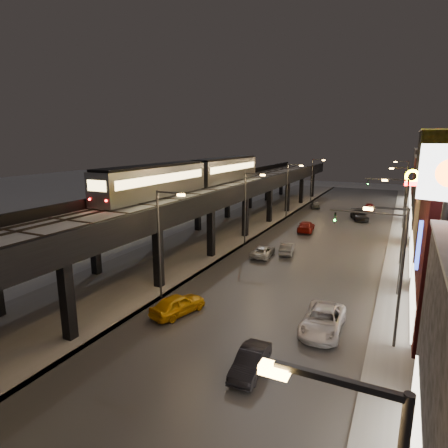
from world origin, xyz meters
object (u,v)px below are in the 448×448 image
at_px(car_mid_silver, 263,252).
at_px(car_mid_dark, 306,227).
at_px(sign_citgo, 446,204).
at_px(car_taxi, 178,305).
at_px(car_onc_silver, 250,362).
at_px(subway_train, 196,174).
at_px(car_onc_dark, 323,321).
at_px(car_near_white, 287,249).
at_px(car_onc_white, 359,216).
at_px(car_far_white, 315,205).
at_px(car_onc_red, 369,208).

relative_size(car_mid_silver, car_mid_dark, 0.86).
bearing_deg(car_mid_silver, sign_citgo, 125.80).
bearing_deg(car_taxi, car_onc_silver, 166.08).
bearing_deg(subway_train, car_taxi, -63.67).
bearing_deg(car_onc_silver, car_onc_dark, 64.52).
relative_size(car_near_white, car_onc_white, 0.75).
bearing_deg(car_mid_dark, car_near_white, 86.55).
distance_m(car_onc_silver, car_onc_dark, 7.03).
relative_size(car_far_white, car_onc_dark, 0.71).
bearing_deg(car_taxi, subway_train, -47.72).
bearing_deg(car_mid_silver, car_far_white, -92.64).
relative_size(car_near_white, car_mid_dark, 0.78).
height_order(car_mid_silver, car_onc_silver, car_onc_silver).
height_order(car_far_white, car_onc_white, car_onc_white).
relative_size(subway_train, car_mid_silver, 8.28).
distance_m(subway_train, car_mid_dark, 17.27).
height_order(car_mid_silver, car_mid_dark, car_mid_dark).
bearing_deg(car_onc_red, car_onc_dark, -88.35).
height_order(car_mid_dark, car_onc_red, car_mid_dark).
distance_m(car_taxi, car_near_white, 18.65).
distance_m(car_taxi, car_far_white, 49.64).
distance_m(subway_train, car_onc_red, 35.71).
bearing_deg(car_onc_silver, car_onc_white, 86.20).
height_order(subway_train, car_taxi, subway_train).
bearing_deg(car_onc_red, car_onc_silver, -91.35).
bearing_deg(subway_train, sign_citgo, -40.65).
relative_size(car_onc_dark, sign_citgo, 0.44).
relative_size(subway_train, car_onc_dark, 6.55).
relative_size(car_taxi, car_onc_dark, 0.82).
bearing_deg(car_far_white, car_mid_dark, 80.80).
xyz_separation_m(car_mid_silver, car_far_white, (-1.50, 33.46, 0.06)).
relative_size(subway_train, car_onc_red, 8.77).
xyz_separation_m(car_taxi, car_onc_red, (9.06, 50.37, -0.06)).
height_order(car_taxi, car_onc_red, car_taxi).
distance_m(car_taxi, car_mid_silver, 16.20).
relative_size(car_mid_silver, car_far_white, 1.12).
distance_m(car_mid_dark, car_onc_red, 21.54).
height_order(car_onc_white, car_onc_red, car_onc_white).
height_order(subway_train, car_mid_silver, subway_train).
bearing_deg(car_taxi, car_onc_red, -84.24).
relative_size(car_far_white, car_onc_silver, 0.98).
xyz_separation_m(car_mid_dark, sign_citgo, (13.90, -31.43, 9.14)).
height_order(car_near_white, car_onc_dark, car_onc_dark).
relative_size(car_taxi, car_onc_white, 0.86).
height_order(car_near_white, sign_citgo, sign_citgo).
relative_size(car_mid_silver, sign_citgo, 0.35).
bearing_deg(car_onc_silver, subway_train, 122.28).
bearing_deg(car_onc_red, car_onc_white, -94.31).
xyz_separation_m(car_near_white, car_mid_dark, (-0.61, 11.48, 0.09)).
xyz_separation_m(car_onc_dark, car_onc_red, (-1.24, 48.24, -0.06)).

